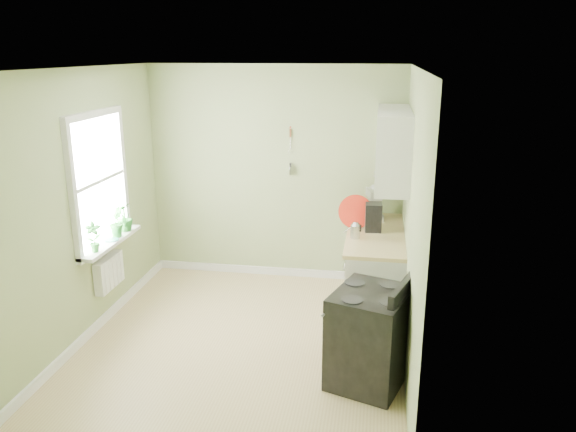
% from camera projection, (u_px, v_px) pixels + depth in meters
% --- Properties ---
extents(floor, '(3.20, 3.60, 0.02)m').
position_uv_depth(floor, '(243.00, 342.00, 5.74)').
color(floor, tan).
rests_on(floor, ground).
extents(ceiling, '(3.20, 3.60, 0.02)m').
position_uv_depth(ceiling, '(237.00, 67.00, 4.96)').
color(ceiling, white).
rests_on(ceiling, wall_back).
extents(wall_back, '(3.20, 0.02, 2.70)m').
position_uv_depth(wall_back, '(275.00, 174.00, 7.06)').
color(wall_back, '#9DAC75').
rests_on(wall_back, floor).
extents(wall_left, '(0.02, 3.60, 2.70)m').
position_uv_depth(wall_left, '(84.00, 207.00, 5.60)').
color(wall_left, '#9DAC75').
rests_on(wall_left, floor).
extents(wall_right, '(0.02, 3.60, 2.70)m').
position_uv_depth(wall_right, '(412.00, 222.00, 5.10)').
color(wall_right, '#9DAC75').
rests_on(wall_right, floor).
extents(base_cabinets, '(0.60, 1.60, 0.87)m').
position_uv_depth(base_cabinets, '(375.00, 272.00, 6.35)').
color(base_cabinets, white).
rests_on(base_cabinets, floor).
extents(countertop, '(0.64, 1.60, 0.04)m').
position_uv_depth(countertop, '(376.00, 234.00, 6.23)').
color(countertop, '#DEC688').
rests_on(countertop, base_cabinets).
extents(upper_cabinets, '(0.35, 1.40, 0.80)m').
position_uv_depth(upper_cabinets, '(393.00, 147.00, 6.03)').
color(upper_cabinets, white).
rests_on(upper_cabinets, wall_right).
extents(window, '(0.06, 1.14, 1.44)m').
position_uv_depth(window, '(99.00, 181.00, 5.82)').
color(window, white).
rests_on(window, wall_left).
extents(window_sill, '(0.18, 1.14, 0.04)m').
position_uv_depth(window_sill, '(111.00, 242.00, 6.00)').
color(window_sill, white).
rests_on(window_sill, wall_left).
extents(radiator, '(0.12, 0.50, 0.35)m').
position_uv_depth(radiator, '(109.00, 272.00, 6.05)').
color(radiator, white).
rests_on(radiator, wall_left).
extents(wall_utensils, '(0.02, 0.14, 0.58)m').
position_uv_depth(wall_utensils, '(290.00, 158.00, 6.94)').
color(wall_utensils, '#DEC688').
rests_on(wall_utensils, wall_back).
extents(stove, '(0.81, 0.85, 0.98)m').
position_uv_depth(stove, '(370.00, 337.00, 4.93)').
color(stove, black).
rests_on(stove, floor).
extents(stand_mixer, '(0.26, 0.36, 0.40)m').
position_uv_depth(stand_mixer, '(374.00, 205.00, 6.69)').
color(stand_mixer, '#B2B2B7').
rests_on(stand_mixer, countertop).
extents(kettle, '(0.18, 0.10, 0.18)m').
position_uv_depth(kettle, '(355.00, 230.00, 6.01)').
color(kettle, silver).
rests_on(kettle, countertop).
extents(coffee_maker, '(0.19, 0.21, 0.32)m').
position_uv_depth(coffee_maker, '(373.00, 218.00, 6.24)').
color(coffee_maker, black).
rests_on(coffee_maker, countertop).
extents(red_tray, '(0.39, 0.07, 0.39)m').
position_uv_depth(red_tray, '(356.00, 212.00, 6.32)').
color(red_tray, red).
rests_on(red_tray, countertop).
extents(jar, '(0.07, 0.07, 0.07)m').
position_uv_depth(jar, '(357.00, 228.00, 6.23)').
color(jar, '#C1B39E').
rests_on(jar, countertop).
extents(plant_a, '(0.20, 0.19, 0.32)m').
position_uv_depth(plant_a, '(93.00, 237.00, 5.60)').
color(plant_a, '#216823').
rests_on(plant_a, window_sill).
extents(plant_b, '(0.20, 0.22, 0.33)m').
position_uv_depth(plant_b, '(116.00, 222.00, 6.08)').
color(plant_b, '#216823').
rests_on(plant_b, window_sill).
extents(plant_c, '(0.19, 0.19, 0.31)m').
position_uv_depth(plant_c, '(125.00, 217.00, 6.28)').
color(plant_c, '#216823').
rests_on(plant_c, window_sill).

